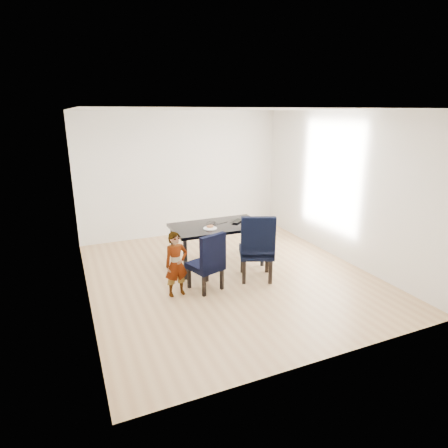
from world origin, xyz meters
name	(u,v)px	position (x,y,z in m)	size (l,w,h in m)	color
floor	(229,275)	(0.00, 0.00, -0.01)	(4.50, 5.00, 0.01)	tan
ceiling	(229,109)	(0.00, 0.00, 2.71)	(4.50, 5.00, 0.01)	white
wall_back	(182,174)	(0.00, 2.50, 1.35)	(4.50, 0.01, 2.70)	white
wall_front	(330,247)	(0.00, -2.50, 1.35)	(4.50, 0.01, 2.70)	silver
wall_left	(79,212)	(-2.25, 0.00, 1.35)	(0.01, 5.00, 2.70)	silver
wall_right	(341,187)	(2.25, 0.00, 1.35)	(0.01, 5.00, 2.70)	white
dining_table	(217,245)	(0.00, 0.50, 0.38)	(1.60, 0.90, 0.75)	black
chair_left	(205,261)	(-0.54, -0.32, 0.47)	(0.45, 0.47, 0.93)	black
chair_right	(256,246)	(0.37, -0.28, 0.56)	(0.54, 0.56, 1.12)	black
child	(176,264)	(-1.01, -0.34, 0.50)	(0.36, 0.24, 0.99)	#F03E14
plate	(210,228)	(-0.19, 0.35, 0.76)	(0.24, 0.24, 0.01)	silver
sandwich	(210,226)	(-0.19, 0.35, 0.79)	(0.13, 0.06, 0.05)	#AD673E
laptop	(235,221)	(0.38, 0.57, 0.76)	(0.30, 0.19, 0.02)	black
cable_tangle	(214,224)	(-0.04, 0.54, 0.75)	(0.14, 0.14, 0.01)	black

